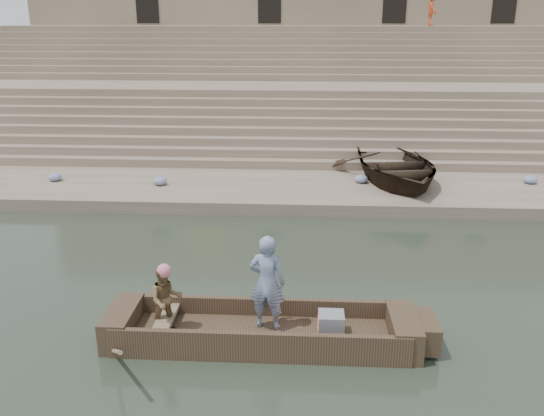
# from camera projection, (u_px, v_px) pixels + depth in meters

# --- Properties ---
(ground) EXTENTS (120.00, 120.00, 0.00)m
(ground) POSITION_uv_depth(u_px,v_px,m) (297.00, 321.00, 11.00)
(ground) COLOR #283125
(ground) RESTS_ON ground
(lower_landing) EXTENTS (32.00, 4.00, 0.40)m
(lower_landing) POSITION_uv_depth(u_px,v_px,m) (301.00, 191.00, 18.50)
(lower_landing) COLOR gray
(lower_landing) RESTS_ON ground
(mid_landing) EXTENTS (32.00, 3.00, 2.80)m
(mid_landing) POSITION_uv_depth(u_px,v_px,m) (303.00, 117.00, 25.21)
(mid_landing) COLOR gray
(mid_landing) RESTS_ON ground
(upper_landing) EXTENTS (32.00, 3.00, 5.20)m
(upper_landing) POSITION_uv_depth(u_px,v_px,m) (304.00, 74.00, 31.45)
(upper_landing) COLOR gray
(upper_landing) RESTS_ON ground
(ghat_steps) EXTENTS (32.00, 11.00, 5.20)m
(ghat_steps) POSITION_uv_depth(u_px,v_px,m) (303.00, 102.00, 26.68)
(ghat_steps) COLOR gray
(ghat_steps) RESTS_ON ground
(building_wall) EXTENTS (32.00, 5.07, 11.20)m
(building_wall) POSITION_uv_depth(u_px,v_px,m) (305.00, 18.00, 34.26)
(building_wall) COLOR #9C866A
(building_wall) RESTS_ON ground
(main_rowboat) EXTENTS (5.00, 1.30, 0.22)m
(main_rowboat) POSITION_uv_depth(u_px,v_px,m) (261.00, 337.00, 10.25)
(main_rowboat) COLOR brown
(main_rowboat) RESTS_ON ground
(rowboat_trim) EXTENTS (6.04, 2.63, 1.91)m
(rowboat_trim) POSITION_uv_depth(u_px,v_px,m) (273.00, 328.00, 10.17)
(rowboat_trim) COLOR brown
(rowboat_trim) RESTS_ON ground
(standing_man) EXTENTS (0.72, 0.53, 1.80)m
(standing_man) POSITION_uv_depth(u_px,v_px,m) (267.00, 282.00, 10.08)
(standing_man) COLOR navy
(standing_man) RESTS_ON main_rowboat
(rowing_man) EXTENTS (0.73, 0.66, 1.24)m
(rowing_man) POSITION_uv_depth(u_px,v_px,m) (166.00, 299.00, 10.07)
(rowing_man) COLOR #2A7E3F
(rowing_man) RESTS_ON main_rowboat
(television) EXTENTS (0.46, 0.42, 0.40)m
(television) POSITION_uv_depth(u_px,v_px,m) (330.00, 324.00, 10.09)
(television) COLOR gray
(television) RESTS_ON main_rowboat
(beached_rowboat) EXTENTS (4.34, 5.53, 1.04)m
(beached_rowboat) POSITION_uv_depth(u_px,v_px,m) (396.00, 166.00, 18.75)
(beached_rowboat) COLOR #2D2116
(beached_rowboat) RESTS_ON lower_landing
(pedestrian) EXTENTS (0.69, 1.13, 1.70)m
(pedestrian) POSITION_uv_depth(u_px,v_px,m) (432.00, 9.00, 29.14)
(pedestrian) COLOR #B5401E
(pedestrian) RESTS_ON upper_landing
(cloth_bundles) EXTENTS (17.12, 1.76, 0.26)m
(cloth_bundles) POSITION_uv_depth(u_px,v_px,m) (332.00, 181.00, 18.43)
(cloth_bundles) COLOR #3F5999
(cloth_bundles) RESTS_ON lower_landing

